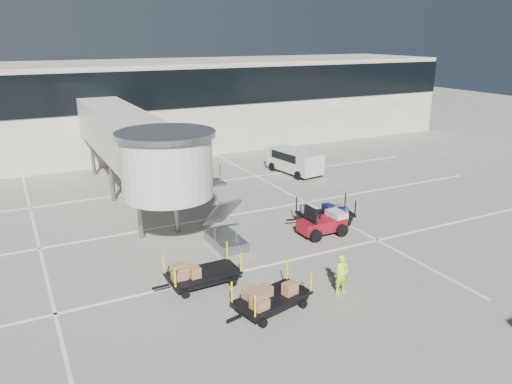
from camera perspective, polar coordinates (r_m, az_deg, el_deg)
ground at (r=22.50m, az=5.13°, el=-10.05°), size 140.00×140.00×0.00m
lane_markings at (r=29.87m, az=-5.51°, el=-2.87°), size 40.00×30.00×0.02m
terminal at (r=48.27m, az=-14.58°, el=9.54°), size 64.00×12.11×15.20m
jet_bridge at (r=30.45m, az=-13.63°, el=5.49°), size 5.70×20.40×6.03m
baggage_tug at (r=27.27m, az=7.65°, el=-3.63°), size 2.60×1.66×1.69m
suitcase_cart at (r=28.82m, az=7.88°, el=-2.60°), size 3.96×2.25×1.52m
box_cart_near at (r=20.01m, az=2.05°, el=-11.99°), size 3.84×2.18×1.47m
box_cart_far at (r=21.97m, az=-6.23°, el=-9.26°), size 3.83×1.62×1.50m
ground_worker at (r=21.36m, az=9.76°, el=-9.25°), size 0.65×0.44×1.72m
minivan at (r=39.04m, az=4.29°, el=3.73°), size 2.67×5.01×1.81m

